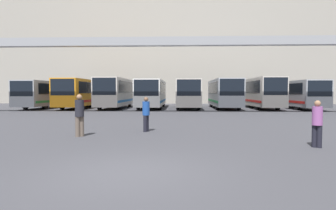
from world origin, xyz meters
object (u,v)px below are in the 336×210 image
Objects in this scene: bus_slot_4 at (187,92)px; pedestrian_near_right at (146,113)px; bus_slot_5 at (224,92)px; bus_slot_0 at (50,93)px; bus_slot_7 at (296,93)px; bus_slot_3 at (152,92)px; bus_slot_6 at (259,91)px; bus_slot_1 at (83,92)px; bus_slot_2 at (116,91)px; pedestrian_far_center at (80,114)px; pedestrian_mid_left at (317,123)px.

pedestrian_near_right is at bearing -96.91° from bus_slot_4.
bus_slot_5 is at bearing -170.75° from pedestrian_near_right.
pedestrian_near_right is (-6.40, -19.43, -0.96)m from bus_slot_5.
bus_slot_0 is 1.07× the size of bus_slot_7.
bus_slot_6 reaches higher than bus_slot_3.
bus_slot_6 is 7.34× the size of pedestrian_near_right.
bus_slot_2 is at bearing -11.89° from bus_slot_1.
bus_slot_1 is (4.01, -0.23, 0.11)m from bus_slot_0.
bus_slot_0 is 24.06m from bus_slot_6.
bus_slot_7 is at bearing -163.03° from pedestrian_far_center.
bus_slot_1 is 1.00× the size of bus_slot_6.
bus_slot_2 is 12.03m from bus_slot_5.
bus_slot_4 is 12.03m from bus_slot_7.
bus_slot_2 reaches higher than pedestrian_mid_left.
bus_slot_3 is 1.06× the size of bus_slot_5.
bus_slot_6 is 22.66m from pedestrian_near_right.
bus_slot_4 reaches higher than bus_slot_0.
bus_slot_0 reaches higher than bus_slot_7.
bus_slot_2 is at bearing -178.09° from bus_slot_7.
bus_slot_5 is 4.07m from bus_slot_6.
bus_slot_0 reaches higher than pedestrian_near_right.
bus_slot_4 is at bearing -159.43° from pedestrian_near_right.
bus_slot_6 reaches higher than bus_slot_1.
bus_slot_7 reaches higher than pedestrian_far_center.
bus_slot_3 reaches higher than pedestrian_mid_left.
bus_slot_0 is at bearing 179.40° from bus_slot_6.
bus_slot_6 is at bearing 114.26° from pedestrian_mid_left.
bus_slot_7 is (8.02, 0.51, -0.09)m from bus_slot_5.
pedestrian_mid_left is (3.81, -23.41, -0.95)m from bus_slot_4.
bus_slot_2 is at bearing -173.15° from bus_slot_3.
pedestrian_near_right is 1.02× the size of pedestrian_mid_left.
bus_slot_2 is 16.06m from bus_slot_6.
bus_slot_5 is at bearing -2.47° from bus_slot_1.
pedestrian_mid_left is at bearing -71.56° from bus_slot_3.
bus_slot_5 is (20.05, -0.92, 0.09)m from bus_slot_0.
pedestrian_near_right is (9.64, -20.12, -0.98)m from bus_slot_1.
bus_slot_7 is at bearing -0.83° from bus_slot_0.
pedestrian_far_center is (-13.01, -21.73, -0.95)m from bus_slot_6.
pedestrian_mid_left is (11.83, -22.98, -1.05)m from bus_slot_2.
bus_slot_3 is at bearing 6.85° from bus_slot_2.
bus_slot_7 is (28.07, -0.41, -0.00)m from bus_slot_0.
pedestrian_far_center is at bearing -103.16° from bus_slot_4.
bus_slot_3 is at bearing -178.38° from bus_slot_6.
bus_slot_4 is 7.01× the size of pedestrian_mid_left.
pedestrian_far_center reaches higher than pedestrian_mid_left.
pedestrian_near_right is at bearing -176.55° from pedestrian_mid_left.
bus_slot_5 is at bearing 0.73° from bus_slot_2.
pedestrian_far_center is (-4.99, -21.34, -0.86)m from bus_slot_4.
bus_slot_1 is 16.05m from bus_slot_5.
bus_slot_6 is 24.20m from pedestrian_mid_left.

